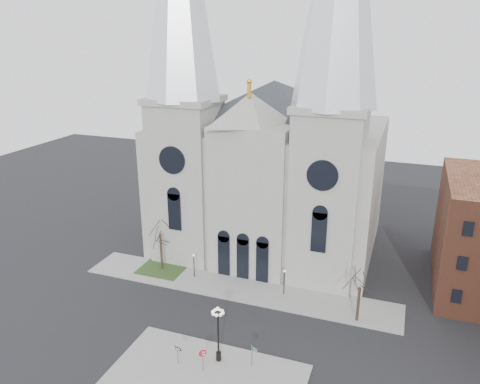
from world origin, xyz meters
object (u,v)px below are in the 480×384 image
(street_name_sign, at_px, (253,355))
(one_way_sign, at_px, (178,352))
(stop_sign, at_px, (203,355))
(globe_lamp, at_px, (218,327))

(street_name_sign, bearing_deg, one_way_sign, -143.42)
(one_way_sign, bearing_deg, stop_sign, 8.97)
(globe_lamp, distance_m, one_way_sign, 4.56)
(globe_lamp, xyz_separation_m, one_way_sign, (-3.44, -1.83, -2.37))
(one_way_sign, relative_size, street_name_sign, 0.82)
(one_way_sign, height_order, street_name_sign, street_name_sign)
(stop_sign, relative_size, street_name_sign, 1.02)
(stop_sign, relative_size, globe_lamp, 0.42)
(stop_sign, distance_m, globe_lamp, 2.86)
(stop_sign, xyz_separation_m, street_name_sign, (4.18, 2.10, -0.34))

